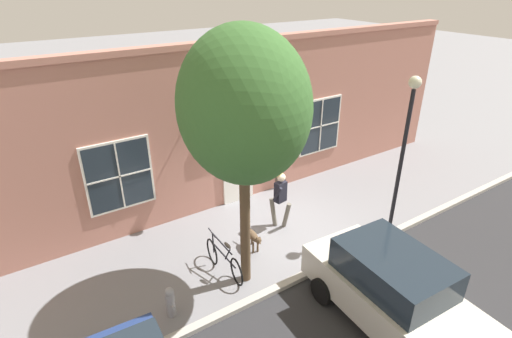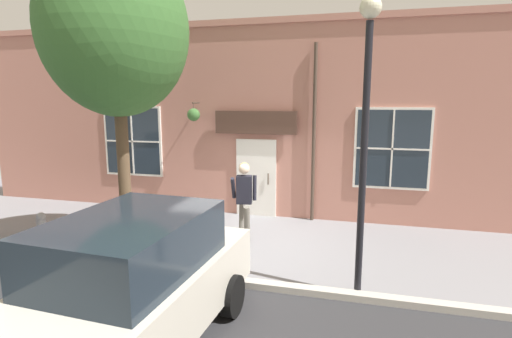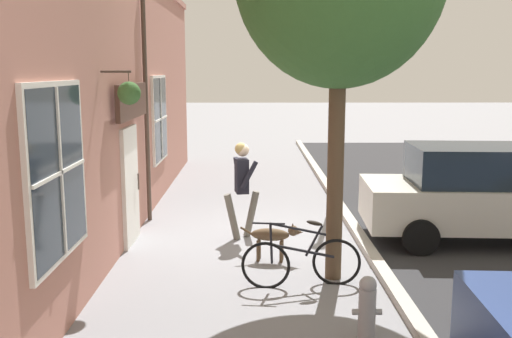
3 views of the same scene
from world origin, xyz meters
TOP-DOWN VIEW (x-y plane):
  - ground_plane at (0.00, 0.00)m, footprint 90.00×90.00m
  - storefront_facade at (-2.34, -0.02)m, footprint 0.95×18.00m
  - pedestrian_walking at (-0.17, -0.09)m, footprint 0.68×0.55m
  - dog_on_leash at (0.36, -1.38)m, footprint 1.03×0.31m
  - leaning_bicycle at (0.72, -2.50)m, footprint 1.74×0.25m
  - parked_car_mid_block at (4.16, -0.31)m, footprint 4.39×2.12m
  - street_lamp at (1.86, 2.42)m, footprint 0.32×0.32m
  - fire_hydrant at (1.33, -4.18)m, footprint 0.34×0.20m

SIDE VIEW (x-z plane):
  - ground_plane at x=0.00m, z-range 0.00..0.00m
  - leaning_bicycle at x=0.72m, z-range -0.13..0.88m
  - fire_hydrant at x=1.33m, z-range 0.01..0.78m
  - dog_on_leash at x=0.36m, z-range 0.11..0.74m
  - parked_car_mid_block at x=4.16m, z-range 0.00..1.75m
  - pedestrian_walking at x=-0.17m, z-range 0.19..1.98m
  - storefront_facade at x=-2.34m, z-range 0.00..5.19m
  - street_lamp at x=1.86m, z-range 0.73..5.34m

